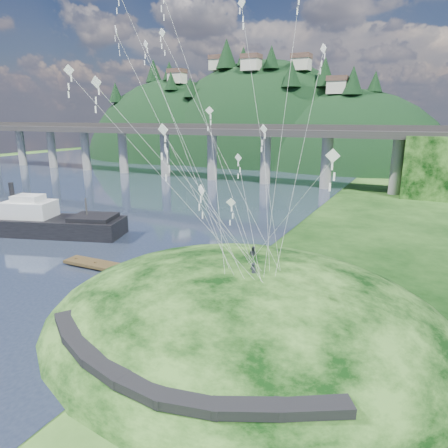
% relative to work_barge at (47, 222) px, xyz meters
% --- Properties ---
extents(ground, '(320.00, 320.00, 0.00)m').
position_rel_work_barge_xyz_m(ground, '(28.24, -12.42, -1.90)').
color(ground, black).
rests_on(ground, ground).
extents(grass_hill, '(36.00, 32.00, 13.00)m').
position_rel_work_barge_xyz_m(grass_hill, '(36.24, -10.42, -3.40)').
color(grass_hill, black).
rests_on(grass_hill, ground).
extents(footpath, '(22.29, 5.84, 0.83)m').
position_rel_work_barge_xyz_m(footpath, '(35.70, -22.16, 0.19)').
color(footpath, black).
rests_on(footpath, ground).
extents(bridge, '(160.00, 11.00, 15.00)m').
position_rel_work_barge_xyz_m(bridge, '(1.78, 57.65, 7.81)').
color(bridge, '#2D2B2B').
rests_on(bridge, ground).
extents(far_ridge, '(153.00, 70.00, 94.50)m').
position_rel_work_barge_xyz_m(far_ridge, '(-15.34, 109.76, -9.33)').
color(far_ridge, black).
rests_on(far_ridge, ground).
extents(work_barge, '(22.40, 12.42, 7.58)m').
position_rel_work_barge_xyz_m(work_barge, '(0.00, 0.00, 0.00)').
color(work_barge, black).
rests_on(work_barge, ground).
extents(wooden_dock, '(13.67, 2.64, 0.97)m').
position_rel_work_barge_xyz_m(wooden_dock, '(18.85, -6.84, -1.47)').
color(wooden_dock, '#392C17').
rests_on(wooden_dock, ground).
extents(kite_flyers, '(2.47, 4.63, 1.68)m').
position_rel_work_barge_xyz_m(kite_flyers, '(36.32, -8.98, 3.83)').
color(kite_flyers, '#22262E').
rests_on(kite_flyers, ground).
extents(kite_swarm, '(19.08, 16.71, 19.60)m').
position_rel_work_barge_xyz_m(kite_swarm, '(33.02, -11.14, 16.34)').
color(kite_swarm, white).
rests_on(kite_swarm, ground).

